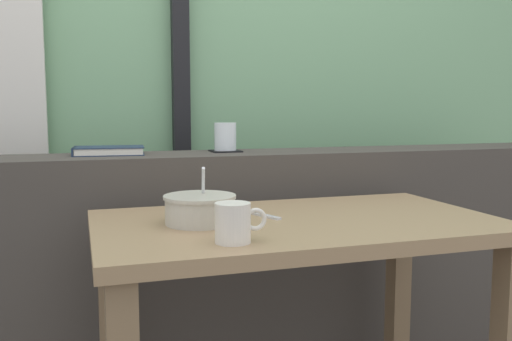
{
  "coord_description": "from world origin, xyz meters",
  "views": [
    {
      "loc": [
        -0.43,
        -1.26,
        0.99
      ],
      "look_at": [
        0.12,
        0.46,
        0.78
      ],
      "focal_mm": 38.63,
      "sensor_mm": 36.0,
      "label": 1
    }
  ],
  "objects_px": {
    "breakfast_table": "(297,268)",
    "closed_book": "(108,151)",
    "fork_utensil": "(258,214)",
    "soup_bowl": "(200,210)",
    "ceramic_mug": "(234,223)",
    "coaster_square": "(225,151)",
    "juice_glass": "(225,138)"
  },
  "relations": [
    {
      "from": "breakfast_table",
      "to": "closed_book",
      "type": "bearing_deg",
      "value": 128.24
    },
    {
      "from": "fork_utensil",
      "to": "soup_bowl",
      "type": "bearing_deg",
      "value": 176.51
    },
    {
      "from": "closed_book",
      "to": "ceramic_mug",
      "type": "distance_m",
      "value": 0.78
    },
    {
      "from": "closed_book",
      "to": "breakfast_table",
      "type": "bearing_deg",
      "value": -51.76
    },
    {
      "from": "breakfast_table",
      "to": "coaster_square",
      "type": "height_order",
      "value": "coaster_square"
    },
    {
      "from": "fork_utensil",
      "to": "coaster_square",
      "type": "bearing_deg",
      "value": 63.28
    },
    {
      "from": "breakfast_table",
      "to": "ceramic_mug",
      "type": "bearing_deg",
      "value": -139.33
    },
    {
      "from": "closed_book",
      "to": "fork_utensil",
      "type": "distance_m",
      "value": 0.61
    },
    {
      "from": "coaster_square",
      "to": "soup_bowl",
      "type": "xyz_separation_m",
      "value": [
        -0.21,
        -0.53,
        -0.1
      ]
    },
    {
      "from": "juice_glass",
      "to": "soup_bowl",
      "type": "xyz_separation_m",
      "value": [
        -0.21,
        -0.53,
        -0.15
      ]
    },
    {
      "from": "breakfast_table",
      "to": "closed_book",
      "type": "relative_size",
      "value": 4.4
    },
    {
      "from": "coaster_square",
      "to": "ceramic_mug",
      "type": "relative_size",
      "value": 0.88
    },
    {
      "from": "coaster_square",
      "to": "fork_utensil",
      "type": "relative_size",
      "value": 0.59
    },
    {
      "from": "juice_glass",
      "to": "coaster_square",
      "type": "bearing_deg",
      "value": 0.0
    },
    {
      "from": "juice_glass",
      "to": "ceramic_mug",
      "type": "xyz_separation_m",
      "value": [
        -0.18,
        -0.75,
        -0.14
      ]
    },
    {
      "from": "soup_bowl",
      "to": "fork_utensil",
      "type": "distance_m",
      "value": 0.18
    },
    {
      "from": "soup_bowl",
      "to": "ceramic_mug",
      "type": "bearing_deg",
      "value": -82.61
    },
    {
      "from": "coaster_square",
      "to": "ceramic_mug",
      "type": "height_order",
      "value": "coaster_square"
    },
    {
      "from": "ceramic_mug",
      "to": "closed_book",
      "type": "bearing_deg",
      "value": 106.12
    },
    {
      "from": "soup_bowl",
      "to": "juice_glass",
      "type": "bearing_deg",
      "value": 69.0
    },
    {
      "from": "breakfast_table",
      "to": "soup_bowl",
      "type": "relative_size",
      "value": 5.72
    },
    {
      "from": "breakfast_table",
      "to": "closed_book",
      "type": "height_order",
      "value": "closed_book"
    },
    {
      "from": "closed_book",
      "to": "soup_bowl",
      "type": "xyz_separation_m",
      "value": [
        0.19,
        -0.53,
        -0.11
      ]
    },
    {
      "from": "juice_glass",
      "to": "soup_bowl",
      "type": "distance_m",
      "value": 0.59
    },
    {
      "from": "breakfast_table",
      "to": "fork_utensil",
      "type": "xyz_separation_m",
      "value": [
        -0.08,
        0.08,
        0.13
      ]
    },
    {
      "from": "soup_bowl",
      "to": "breakfast_table",
      "type": "bearing_deg",
      "value": -5.06
    },
    {
      "from": "fork_utensil",
      "to": "ceramic_mug",
      "type": "bearing_deg",
      "value": -139.69
    },
    {
      "from": "soup_bowl",
      "to": "ceramic_mug",
      "type": "distance_m",
      "value": 0.21
    },
    {
      "from": "breakfast_table",
      "to": "closed_book",
      "type": "xyz_separation_m",
      "value": [
        -0.44,
        0.55,
        0.27
      ]
    },
    {
      "from": "breakfast_table",
      "to": "ceramic_mug",
      "type": "relative_size",
      "value": 9.04
    },
    {
      "from": "juice_glass",
      "to": "ceramic_mug",
      "type": "relative_size",
      "value": 0.85
    },
    {
      "from": "breakfast_table",
      "to": "ceramic_mug",
      "type": "xyz_separation_m",
      "value": [
        -0.22,
        -0.19,
        0.17
      ]
    }
  ]
}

